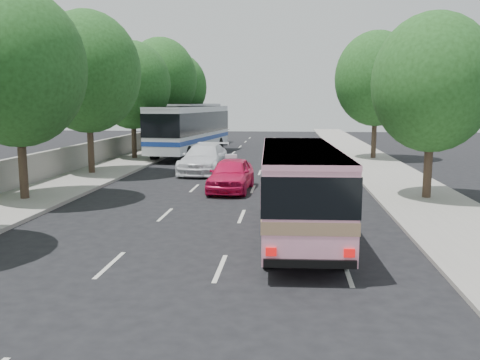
# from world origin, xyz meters

# --- Properties ---
(ground) EXTENTS (120.00, 120.00, 0.00)m
(ground) POSITION_xyz_m (0.00, 0.00, 0.00)
(ground) COLOR black
(ground) RESTS_ON ground
(sidewalk_left) EXTENTS (4.00, 90.00, 0.15)m
(sidewalk_left) POSITION_xyz_m (-8.50, 20.00, 0.07)
(sidewalk_left) COLOR #9E998E
(sidewalk_left) RESTS_ON ground
(sidewalk_right) EXTENTS (4.00, 90.00, 0.12)m
(sidewalk_right) POSITION_xyz_m (8.50, 20.00, 0.06)
(sidewalk_right) COLOR #9E998E
(sidewalk_right) RESTS_ON ground
(low_wall) EXTENTS (0.30, 90.00, 1.50)m
(low_wall) POSITION_xyz_m (-10.30, 20.00, 0.90)
(low_wall) COLOR #9E998E
(low_wall) RESTS_ON sidewalk_left
(tree_left_b) EXTENTS (5.70, 5.70, 8.88)m
(tree_left_b) POSITION_xyz_m (-8.42, 5.94, 5.82)
(tree_left_b) COLOR #38281E
(tree_left_b) RESTS_ON ground
(tree_left_c) EXTENTS (6.00, 6.00, 9.35)m
(tree_left_c) POSITION_xyz_m (-8.62, 13.94, 6.12)
(tree_left_c) COLOR #38281E
(tree_left_c) RESTS_ON ground
(tree_left_d) EXTENTS (5.52, 5.52, 8.60)m
(tree_left_d) POSITION_xyz_m (-8.52, 21.94, 5.63)
(tree_left_d) COLOR #38281E
(tree_left_d) RESTS_ON ground
(tree_left_e) EXTENTS (6.30, 6.30, 9.82)m
(tree_left_e) POSITION_xyz_m (-8.42, 29.94, 6.43)
(tree_left_e) COLOR #38281E
(tree_left_e) RESTS_ON ground
(tree_left_f) EXTENTS (5.88, 5.88, 9.16)m
(tree_left_f) POSITION_xyz_m (-8.62, 37.94, 6.00)
(tree_left_f) COLOR #38281E
(tree_left_f) RESTS_ON ground
(tree_right_near) EXTENTS (5.10, 5.10, 7.95)m
(tree_right_near) POSITION_xyz_m (8.78, 7.94, 5.20)
(tree_right_near) COLOR #38281E
(tree_right_near) RESTS_ON ground
(tree_right_far) EXTENTS (6.00, 6.00, 9.35)m
(tree_right_far) POSITION_xyz_m (9.08, 23.94, 6.12)
(tree_right_far) COLOR #38281E
(tree_right_far) RESTS_ON ground
(pink_bus) EXTENTS (2.59, 8.92, 2.82)m
(pink_bus) POSITION_xyz_m (3.04, 1.26, 1.75)
(pink_bus) COLOR #FFA4C1
(pink_bus) RESTS_ON ground
(pink_taxi) EXTENTS (2.10, 4.71, 1.58)m
(pink_taxi) POSITION_xyz_m (-0.01, 9.50, 0.79)
(pink_taxi) COLOR #DC134D
(pink_taxi) RESTS_ON ground
(white_pickup) EXTENTS (2.67, 5.96, 1.70)m
(white_pickup) POSITION_xyz_m (-2.32, 15.62, 0.85)
(white_pickup) COLOR white
(white_pickup) RESTS_ON ground
(tour_coach_front) EXTENTS (4.45, 13.21, 3.88)m
(tour_coach_front) POSITION_xyz_m (-5.02, 25.37, 2.33)
(tour_coach_front) COLOR silver
(tour_coach_front) RESTS_ON ground
(tour_coach_rear) EXTENTS (3.54, 13.68, 4.06)m
(tour_coach_rear) POSITION_xyz_m (-6.30, 33.05, 2.44)
(tour_coach_rear) COLOR silver
(tour_coach_rear) RESTS_ON ground
(taxi_roof_sign) EXTENTS (0.56, 0.21, 0.18)m
(taxi_roof_sign) POSITION_xyz_m (-0.01, 9.50, 1.67)
(taxi_roof_sign) COLOR silver
(taxi_roof_sign) RESTS_ON pink_taxi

